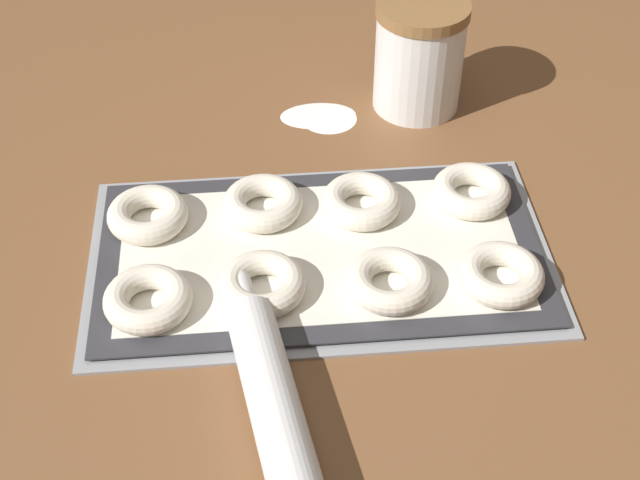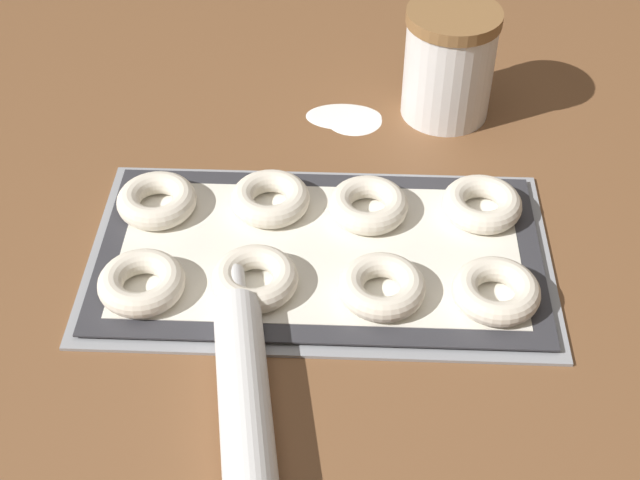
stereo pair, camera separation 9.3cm
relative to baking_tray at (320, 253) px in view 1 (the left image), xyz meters
The scene contains 15 objects.
ground_plane 0.02m from the baking_tray, behind, with size 2.80×2.80×0.00m, color brown.
baking_tray is the anchor object (origin of this frame).
baking_mat 0.01m from the baking_tray, behind, with size 0.50×0.27×0.00m.
bagel_front_far_left 0.20m from the baking_tray, 158.47° to the right, with size 0.09×0.09×0.03m.
bagel_front_mid_left 0.09m from the baking_tray, 137.03° to the right, with size 0.09×0.09×0.03m.
bagel_front_mid_right 0.10m from the baking_tray, 45.50° to the right, with size 0.09×0.09×0.03m.
bagel_front_far_right 0.20m from the baking_tray, 20.65° to the right, with size 0.09×0.09×0.03m.
bagel_back_far_left 0.20m from the baking_tray, 162.83° to the left, with size 0.09×0.09×0.03m.
bagel_back_mid_left 0.09m from the baking_tray, 131.78° to the left, with size 0.09×0.09×0.03m.
bagel_back_mid_right 0.08m from the baking_tray, 48.88° to the left, with size 0.09×0.09×0.03m.
bagel_back_far_right 0.20m from the baking_tray, 20.16° to the left, with size 0.09×0.09×0.03m.
flour_canister 0.34m from the baking_tray, 61.38° to the left, with size 0.12×0.12×0.15m.
rolling_pin 0.26m from the baking_tray, 102.90° to the right, with size 0.10×0.40×0.05m.
flour_patch_near 0.27m from the baking_tray, 82.32° to the left, with size 0.08×0.07×0.00m.
flour_patch_far 0.27m from the baking_tray, 85.46° to the left, with size 0.10×0.06×0.00m.
Camera 1 is at (-0.04, -0.72, 0.71)m, focal length 50.00 mm.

